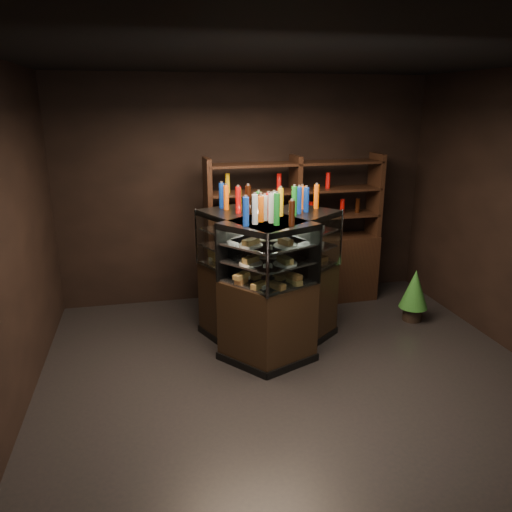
# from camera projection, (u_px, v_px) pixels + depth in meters

# --- Properties ---
(ground) EXTENTS (5.00, 5.00, 0.00)m
(ground) POSITION_uv_depth(u_px,v_px,m) (299.00, 386.00, 4.85)
(ground) COLOR black
(ground) RESTS_ON ground
(room_shell) EXTENTS (5.02, 5.02, 3.01)m
(room_shell) POSITION_uv_depth(u_px,v_px,m) (305.00, 188.00, 4.28)
(room_shell) COLOR black
(room_shell) RESTS_ON ground
(display_case) EXTENTS (1.63, 1.54, 1.51)m
(display_case) POSITION_uv_depth(u_px,v_px,m) (268.00, 304.00, 5.52)
(display_case) COLOR black
(display_case) RESTS_ON ground
(food_display) EXTENTS (1.17, 1.24, 0.46)m
(food_display) POSITION_uv_depth(u_px,v_px,m) (268.00, 248.00, 5.32)
(food_display) COLOR #B67D41
(food_display) RESTS_ON display_case
(bottles_top) EXTENTS (1.01, 1.09, 0.30)m
(bottles_top) POSITION_uv_depth(u_px,v_px,m) (268.00, 203.00, 5.18)
(bottles_top) COLOR silver
(bottles_top) RESTS_ON display_case
(potted_conifer) EXTENTS (0.35, 0.35, 0.75)m
(potted_conifer) POSITION_uv_depth(u_px,v_px,m) (415.00, 288.00, 6.19)
(potted_conifer) COLOR black
(potted_conifer) RESTS_ON ground
(back_shelving) EXTENTS (2.36, 0.51, 2.00)m
(back_shelving) POSITION_uv_depth(u_px,v_px,m) (294.00, 260.00, 6.69)
(back_shelving) COLOR black
(back_shelving) RESTS_ON ground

